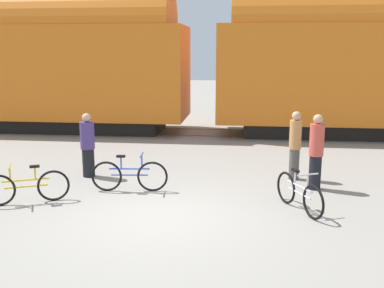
# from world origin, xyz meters

# --- Properties ---
(ground_plane) EXTENTS (80.00, 80.00, 0.00)m
(ground_plane) POSITION_xyz_m (0.00, 0.00, 0.00)
(ground_plane) COLOR gray
(freight_train) EXTENTS (54.09, 3.08, 5.55)m
(freight_train) POSITION_xyz_m (-0.00, 9.14, 2.91)
(freight_train) COLOR black
(freight_train) RESTS_ON ground_plane
(rail_near) EXTENTS (66.09, 0.07, 0.01)m
(rail_near) POSITION_xyz_m (0.00, 8.43, 0.01)
(rail_near) COLOR #4C4238
(rail_near) RESTS_ON ground_plane
(rail_far) EXTENTS (66.09, 0.07, 0.01)m
(rail_far) POSITION_xyz_m (0.00, 9.86, 0.01)
(rail_far) COLOR #4C4238
(rail_far) RESTS_ON ground_plane
(bicycle_yellow) EXTENTS (1.62, 0.78, 0.84)m
(bicycle_yellow) POSITION_xyz_m (-2.89, 0.42, 0.36)
(bicycle_yellow) COLOR black
(bicycle_yellow) RESTS_ON ground_plane
(bicycle_silver) EXTENTS (0.78, 1.51, 0.84)m
(bicycle_silver) POSITION_xyz_m (2.77, 0.63, 0.36)
(bicycle_silver) COLOR black
(bicycle_silver) RESTS_ON ground_plane
(bicycle_blue) EXTENTS (1.75, 0.46, 0.87)m
(bicycle_blue) POSITION_xyz_m (-0.94, 1.49, 0.37)
(bicycle_blue) COLOR black
(bicycle_blue) RESTS_ON ground_plane
(person_in_purple) EXTENTS (0.36, 0.36, 1.63)m
(person_in_purple) POSITION_xyz_m (-2.29, 2.58, 0.81)
(person_in_purple) COLOR black
(person_in_purple) RESTS_ON ground_plane
(person_in_tan) EXTENTS (0.29, 0.29, 1.72)m
(person_in_tan) POSITION_xyz_m (2.91, 2.94, 0.88)
(person_in_tan) COLOR #514C47
(person_in_tan) RESTS_ON ground_plane
(person_in_red) EXTENTS (0.33, 0.33, 1.76)m
(person_in_red) POSITION_xyz_m (3.30, 2.15, 0.89)
(person_in_red) COLOR black
(person_in_red) RESTS_ON ground_plane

